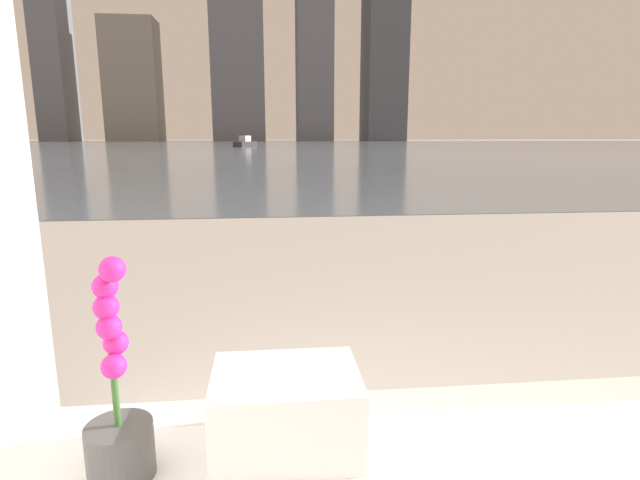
# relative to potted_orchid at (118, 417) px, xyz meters

# --- Properties ---
(potted_orchid) EXTENTS (0.12, 0.12, 0.42)m
(potted_orchid) POSITION_rel_potted_orchid_xyz_m (0.00, 0.00, 0.00)
(potted_orchid) COLOR #4C4C4C
(potted_orchid) RESTS_ON bathtub
(towel_stack) EXTENTS (0.29, 0.22, 0.16)m
(towel_stack) POSITION_rel_potted_orchid_xyz_m (0.30, 0.06, -0.04)
(towel_stack) COLOR white
(towel_stack) RESTS_ON bathtub
(harbor_water) EXTENTS (180.00, 110.00, 0.01)m
(harbor_water) POSITION_rel_potted_orchid_xyz_m (0.44, 61.26, -0.65)
(harbor_water) COLOR slate
(harbor_water) RESTS_ON ground_plane
(harbor_boat_0) EXTENTS (2.44, 3.28, 1.18)m
(harbor_boat_0) POSITION_rel_potted_orchid_xyz_m (-2.01, 53.58, -0.23)
(harbor_boat_0) COLOR #2D2D33
(harbor_boat_0) RESTS_ON harbor_water
(skyline_tower_0) EXTENTS (6.03, 9.38, 33.51)m
(skyline_tower_0) POSITION_rel_potted_orchid_xyz_m (-44.90, 117.26, 16.10)
(skyline_tower_0) COLOR slate
(skyline_tower_0) RESTS_ON ground_plane
(skyline_tower_1) EXTENTS (11.29, 8.66, 25.84)m
(skyline_tower_1) POSITION_rel_potted_orchid_xyz_m (-28.71, 117.26, 12.26)
(skyline_tower_1) COLOR gray
(skyline_tower_1) RESTS_ON ground_plane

